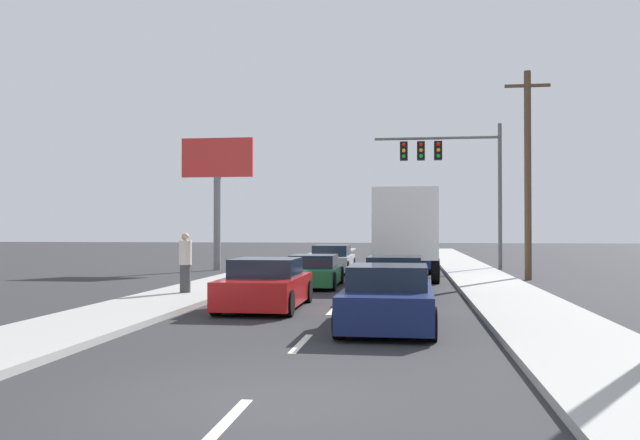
{
  "coord_description": "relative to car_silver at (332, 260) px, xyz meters",
  "views": [
    {
      "loc": [
        1.94,
        -7.62,
        2.05
      ],
      "look_at": [
        -0.82,
        12.77,
        2.34
      ],
      "focal_mm": 37.46,
      "sensor_mm": 36.0,
      "label": 1
    }
  ],
  "objects": [
    {
      "name": "sidewalk_right",
      "position": [
        6.56,
        -3.77,
        -0.53
      ],
      "size": [
        2.54,
        80.0,
        0.14
      ],
      "primitive_type": "cube",
      "color": "#9E9E99",
      "rests_on": "ground_plane"
    },
    {
      "name": "box_truck",
      "position": [
        3.51,
        -3.72,
        1.42
      ],
      "size": [
        2.59,
        8.31,
        3.57
      ],
      "color": "white",
      "rests_on": "ground_plane"
    },
    {
      "name": "car_navy",
      "position": [
        3.23,
        -17.4,
        -0.01
      ],
      "size": [
        1.95,
        4.38,
        1.31
      ],
      "color": "#141E4C",
      "rests_on": "ground_plane"
    },
    {
      "name": "sidewalk_left",
      "position": [
        -3.08,
        -3.77,
        -0.53
      ],
      "size": [
        2.54,
        80.0,
        0.14
      ],
      "primitive_type": "cube",
      "color": "#9E9E99",
      "rests_on": "ground_plane"
    },
    {
      "name": "car_red",
      "position": [
        -0.03,
        -14.46,
        -0.01
      ],
      "size": [
        1.99,
        4.2,
        1.3
      ],
      "color": "red",
      "rests_on": "ground_plane"
    },
    {
      "name": "ground_plane",
      "position": [
        1.74,
        1.23,
        -0.6
      ],
      "size": [
        140.0,
        140.0,
        0.0
      ],
      "primitive_type": "plane",
      "color": "#2B2B2D"
    },
    {
      "name": "pedestrian_near_corner",
      "position": [
        -3.08,
        -11.92,
        0.44
      ],
      "size": [
        0.38,
        0.38,
        1.8
      ],
      "color": "#3F3F42",
      "rests_on": "sidewalk_left"
    },
    {
      "name": "lane_markings",
      "position": [
        1.74,
        -2.06,
        -0.6
      ],
      "size": [
        0.14,
        57.0,
        0.01
      ],
      "color": "silver",
      "rests_on": "ground_plane"
    },
    {
      "name": "traffic_signal_mast",
      "position": [
        5.39,
        3.57,
        4.97
      ],
      "size": [
        6.5,
        0.69,
        7.48
      ],
      "color": "#595B56",
      "rests_on": "ground_plane"
    },
    {
      "name": "utility_pole_mid",
      "position": [
        8.43,
        -3.46,
        3.79
      ],
      "size": [
        1.8,
        0.28,
        8.5
      ],
      "color": "brown",
      "rests_on": "ground_plane"
    },
    {
      "name": "car_silver",
      "position": [
        0.0,
        0.0,
        0.0
      ],
      "size": [
        1.94,
        4.59,
        1.31
      ],
      "color": "#B7BABF",
      "rests_on": "ground_plane"
    },
    {
      "name": "roadside_billboard",
      "position": [
        -5.95,
        1.17,
        4.09
      ],
      "size": [
        3.67,
        0.36,
        6.66
      ],
      "color": "slate",
      "rests_on": "ground_plane"
    },
    {
      "name": "car_black",
      "position": [
        3.24,
        -11.37,
        -0.02
      ],
      "size": [
        1.91,
        4.59,
        1.26
      ],
      "color": "black",
      "rests_on": "ground_plane"
    },
    {
      "name": "car_green",
      "position": [
        0.27,
        -7.86,
        -0.07
      ],
      "size": [
        1.91,
        4.14,
        1.14
      ],
      "color": "#196B38",
      "rests_on": "ground_plane"
    }
  ]
}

